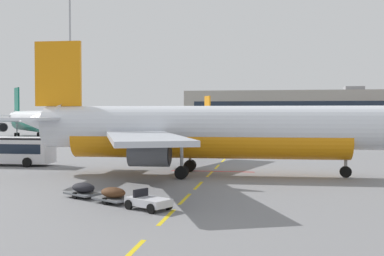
{
  "coord_description": "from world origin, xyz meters",
  "views": [
    {
      "loc": [
        23.47,
        -23.18,
        5.57
      ],
      "look_at": [
        15.44,
        25.44,
        4.02
      ],
      "focal_mm": 44.77,
      "sensor_mm": 36.0,
      "label": 1
    }
  ],
  "objects_px": {
    "airliner_foreground": "(202,131)",
    "airliner_mid_left": "(224,124)",
    "baggage_train": "(114,195)",
    "apron_light_mast_near": "(70,47)",
    "airliner_far_right": "(30,120)"
  },
  "relations": [
    {
      "from": "airliner_mid_left",
      "to": "airliner_foreground",
      "type": "bearing_deg",
      "value": -86.33
    },
    {
      "from": "airliner_foreground",
      "to": "baggage_train",
      "type": "bearing_deg",
      "value": -103.82
    },
    {
      "from": "airliner_far_right",
      "to": "apron_light_mast_near",
      "type": "height_order",
      "value": "apron_light_mast_near"
    },
    {
      "from": "airliner_mid_left",
      "to": "baggage_train",
      "type": "relative_size",
      "value": 3.21
    },
    {
      "from": "airliner_foreground",
      "to": "airliner_mid_left",
      "type": "height_order",
      "value": "airliner_foreground"
    },
    {
      "from": "baggage_train",
      "to": "airliner_foreground",
      "type": "bearing_deg",
      "value": 76.18
    },
    {
      "from": "baggage_train",
      "to": "apron_light_mast_near",
      "type": "bearing_deg",
      "value": 115.86
    },
    {
      "from": "airliner_foreground",
      "to": "airliner_mid_left",
      "type": "relative_size",
      "value": 1.33
    },
    {
      "from": "apron_light_mast_near",
      "to": "airliner_far_right",
      "type": "bearing_deg",
      "value": 138.13
    },
    {
      "from": "airliner_mid_left",
      "to": "airliner_far_right",
      "type": "xyz_separation_m",
      "value": [
        -44.16,
        -1.75,
        0.75
      ]
    },
    {
      "from": "airliner_mid_left",
      "to": "baggage_train",
      "type": "distance_m",
      "value": 74.84
    },
    {
      "from": "airliner_mid_left",
      "to": "baggage_train",
      "type": "xyz_separation_m",
      "value": [
        0.43,
        -74.8,
        -2.58
      ]
    },
    {
      "from": "airliner_mid_left",
      "to": "airliner_far_right",
      "type": "bearing_deg",
      "value": -177.73
    },
    {
      "from": "airliner_mid_left",
      "to": "airliner_far_right",
      "type": "distance_m",
      "value": 44.2
    },
    {
      "from": "airliner_foreground",
      "to": "apron_light_mast_near",
      "type": "distance_m",
      "value": 56.48
    }
  ]
}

